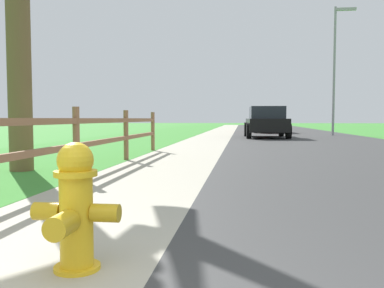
% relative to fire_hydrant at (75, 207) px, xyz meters
% --- Properties ---
extents(ground_plane, '(120.00, 120.00, 0.00)m').
position_rel_fire_hydrant_xyz_m(ground_plane, '(0.48, 23.29, -0.41)').
color(ground_plane, '#3E8D33').
extents(road_asphalt, '(7.00, 66.00, 0.01)m').
position_rel_fire_hydrant_xyz_m(road_asphalt, '(3.98, 25.29, -0.40)').
color(road_asphalt, '#3A3A3A').
rests_on(road_asphalt, ground).
extents(curb_concrete, '(6.00, 66.00, 0.01)m').
position_rel_fire_hydrant_xyz_m(curb_concrete, '(-2.52, 25.29, -0.40)').
color(curb_concrete, '#B2AB97').
rests_on(curb_concrete, ground).
extents(grass_verge, '(5.00, 66.00, 0.00)m').
position_rel_fire_hydrant_xyz_m(grass_verge, '(-4.02, 25.29, -0.40)').
color(grass_verge, '#3E8D33').
rests_on(grass_verge, ground).
extents(fire_hydrant, '(0.55, 0.46, 0.81)m').
position_rel_fire_hydrant_xyz_m(fire_hydrant, '(0.00, 0.00, 0.00)').
color(fire_hydrant, yellow).
rests_on(fire_hydrant, ground).
extents(rail_fence, '(0.11, 11.34, 1.14)m').
position_rel_fire_hydrant_xyz_m(rail_fence, '(-1.61, 3.84, 0.26)').
color(rail_fence, '#8A6041').
rests_on(rail_fence, ground).
extents(parked_suv_black, '(2.17, 4.29, 1.54)m').
position_rel_fire_hydrant_xyz_m(parked_suv_black, '(2.21, 18.20, 0.37)').
color(parked_suv_black, black).
rests_on(parked_suv_black, ground).
extents(parked_car_red, '(2.35, 4.84, 1.40)m').
position_rel_fire_hydrant_xyz_m(parked_car_red, '(2.73, 26.08, 0.32)').
color(parked_car_red, maroon).
rests_on(parked_car_red, ground).
extents(parked_car_white, '(2.21, 4.75, 1.60)m').
position_rel_fire_hydrant_xyz_m(parked_car_white, '(2.98, 34.52, 0.40)').
color(parked_car_white, white).
rests_on(parked_car_white, ground).
extents(street_lamp, '(1.17, 0.20, 7.11)m').
position_rel_fire_hydrant_xyz_m(street_lamp, '(6.18, 21.32, 3.77)').
color(street_lamp, gray).
rests_on(street_lamp, ground).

